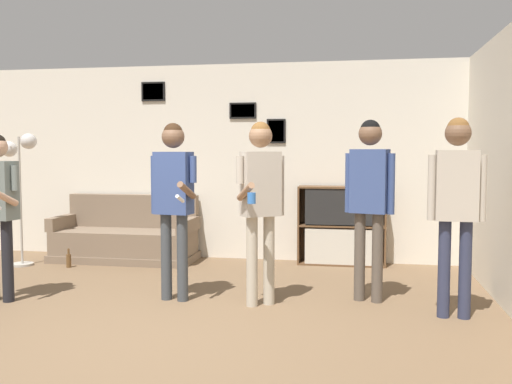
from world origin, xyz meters
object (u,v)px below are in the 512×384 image
person_player_foreground_center (174,191)px  drinking_cup (360,182)px  person_spectator_far_right (456,194)px  bookshelf (342,226)px  couch (126,239)px  bottle_on_floor (69,260)px  floor_lamp (19,162)px  person_spectator_near_bookshelf (369,189)px  person_watcher_holding_cup (261,192)px

person_player_foreground_center → drinking_cup: person_player_foreground_center is taller
person_spectator_far_right → bookshelf: bearing=115.6°
couch → bottle_on_floor: 0.84m
floor_lamp → couch: bearing=27.2°
person_player_foreground_center → drinking_cup: bearing=49.0°
person_player_foreground_center → person_spectator_near_bookshelf: person_spectator_near_bookshelf is taller
person_player_foreground_center → person_spectator_near_bookshelf: 1.95m
couch → floor_lamp: 1.71m
floor_lamp → person_player_foreground_center: person_player_foreground_center is taller
person_player_foreground_center → person_spectator_near_bookshelf: (1.93, 0.31, 0.02)m
couch → bottle_on_floor: (-0.52, -0.62, -0.20)m
couch → person_spectator_far_right: 4.59m
person_spectator_near_bookshelf → drinking_cup: person_spectator_near_bookshelf is taller
person_player_foreground_center → floor_lamp: bearing=152.7°
person_player_foreground_center → person_spectator_near_bookshelf: size_ratio=0.98×
bookshelf → floor_lamp: bearing=-168.9°
floor_lamp → person_watcher_holding_cup: size_ratio=0.97×
person_spectator_far_right → couch: bearing=153.0°
person_spectator_far_right → bottle_on_floor: person_spectator_far_right is taller
floor_lamp → person_spectator_far_right: person_spectator_far_right is taller
couch → bottle_on_floor: bearing=-130.0°
couch → person_spectator_near_bookshelf: size_ratio=1.07×
person_watcher_holding_cup → bottle_on_floor: (-2.75, 1.32, -1.02)m
bookshelf → bottle_on_floor: (-3.47, -0.82, -0.42)m
person_spectator_far_right → person_player_foreground_center: bearing=177.2°
bottle_on_floor → drinking_cup: drinking_cup is taller
couch → person_spectator_near_bookshelf: person_spectator_near_bookshelf is taller
floor_lamp → drinking_cup: bearing=10.5°
person_player_foreground_center → person_spectator_far_right: bearing=-2.8°
couch → person_spectator_far_right: bearing=-27.0°
couch → person_player_foreground_center: size_ratio=1.09×
drinking_cup → floor_lamp: bearing=-169.5°
person_watcher_holding_cup → bottle_on_floor: 3.22m
bookshelf → drinking_cup: size_ratio=10.41×
bookshelf → person_spectator_far_right: (1.08, -2.25, 0.61)m
bookshelf → bottle_on_floor: 3.59m
person_spectator_far_right → drinking_cup: person_spectator_far_right is taller
person_player_foreground_center → person_spectator_near_bookshelf: bearing=9.1°
bookshelf → person_spectator_near_bookshelf: 1.93m
floor_lamp → person_spectator_near_bookshelf: person_spectator_near_bookshelf is taller
floor_lamp → person_player_foreground_center: (2.53, -1.31, -0.24)m
floor_lamp → bottle_on_floor: floor_lamp is taller
person_watcher_holding_cup → person_spectator_near_bookshelf: person_spectator_near_bookshelf is taller
floor_lamp → person_watcher_holding_cup: person_watcher_holding_cup is taller
bookshelf → floor_lamp: floor_lamp is taller
couch → person_spectator_near_bookshelf: 3.74m
drinking_cup → person_watcher_holding_cup: bearing=-113.9°
floor_lamp → person_watcher_holding_cup: 3.68m
bookshelf → person_watcher_holding_cup: bearing=-108.4°
floor_lamp → bottle_on_floor: bearing=-1.1°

